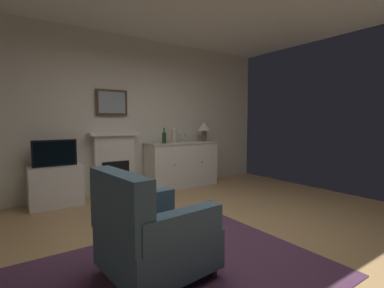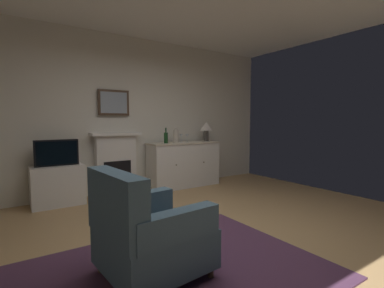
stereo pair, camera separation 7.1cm
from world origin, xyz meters
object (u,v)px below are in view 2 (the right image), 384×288
(tv_cabinet, at_px, (58,185))
(armchair, at_px, (147,234))
(sideboard_cabinet, at_px, (184,164))
(wine_glass_left, at_px, (181,136))
(framed_picture, at_px, (114,103))
(wine_bottle, at_px, (166,138))
(fireplace_unit, at_px, (116,163))
(wine_glass_center, at_px, (187,136))
(tv_set, at_px, (57,153))
(vase_decorative, at_px, (176,136))
(table_lamp, at_px, (206,128))

(tv_cabinet, relative_size, armchair, 0.82)
(sideboard_cabinet, distance_m, wine_glass_left, 0.57)
(framed_picture, bearing_deg, wine_bottle, -16.99)
(fireplace_unit, bearing_deg, wine_glass_center, -9.59)
(wine_glass_center, relative_size, tv_set, 0.27)
(tv_set, bearing_deg, vase_decorative, -1.15)
(wine_glass_left, xyz_separation_m, vase_decorative, (-0.14, -0.04, 0.02))
(tv_cabinet, bearing_deg, wine_bottle, -1.96)
(armchair, bearing_deg, tv_set, 96.35)
(wine_bottle, bearing_deg, wine_glass_left, 5.62)
(sideboard_cabinet, height_order, vase_decorative, vase_decorative)
(wine_bottle, xyz_separation_m, armchair, (-1.57, -2.58, -0.61))
(wine_glass_left, bearing_deg, sideboard_cabinet, 10.46)
(wine_bottle, height_order, armchair, wine_bottle)
(framed_picture, relative_size, wine_bottle, 1.90)
(framed_picture, relative_size, vase_decorative, 1.96)
(wine_bottle, distance_m, armchair, 3.08)
(vase_decorative, xyz_separation_m, armchair, (-1.79, -2.58, -0.64))
(framed_picture, bearing_deg, table_lamp, -6.80)
(table_lamp, distance_m, tv_set, 2.86)
(table_lamp, distance_m, wine_bottle, 0.99)
(framed_picture, height_order, vase_decorative, framed_picture)
(wine_bottle, xyz_separation_m, wine_glass_center, (0.47, -0.00, 0.01))
(wine_glass_center, xyz_separation_m, armchair, (-2.04, -2.58, -0.63))
(wine_glass_center, height_order, tv_set, wine_glass_center)
(wine_glass_center, distance_m, vase_decorative, 0.25)
(wine_glass_center, bearing_deg, vase_decorative, 179.53)
(table_lamp, height_order, wine_bottle, table_lamp)
(wine_bottle, distance_m, vase_decorative, 0.22)
(table_lamp, bearing_deg, armchair, -134.08)
(wine_bottle, xyz_separation_m, tv_set, (-1.86, 0.04, -0.17))
(table_lamp, relative_size, armchair, 0.43)
(tv_cabinet, bearing_deg, sideboard_cabinet, -0.38)
(wine_bottle, height_order, wine_glass_center, wine_bottle)
(sideboard_cabinet, bearing_deg, armchair, -127.26)
(sideboard_cabinet, relative_size, table_lamp, 3.67)
(wine_glass_center, distance_m, armchair, 3.35)
(framed_picture, bearing_deg, tv_cabinet, -167.99)
(tv_set, bearing_deg, wine_bottle, -1.24)
(fireplace_unit, bearing_deg, table_lamp, -5.43)
(sideboard_cabinet, bearing_deg, vase_decorative, -166.94)
(framed_picture, relative_size, wine_glass_left, 3.33)
(wine_bottle, bearing_deg, tv_set, 178.76)
(framed_picture, height_order, tv_set, framed_picture)
(fireplace_unit, xyz_separation_m, wine_glass_center, (1.36, -0.23, 0.46))
(sideboard_cabinet, bearing_deg, tv_cabinet, 179.62)
(table_lamp, bearing_deg, tv_set, -179.83)
(framed_picture, relative_size, tv_cabinet, 0.73)
(wine_glass_left, height_order, armchair, wine_glass_left)
(tv_set, xyz_separation_m, armchair, (0.29, -2.62, -0.44))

